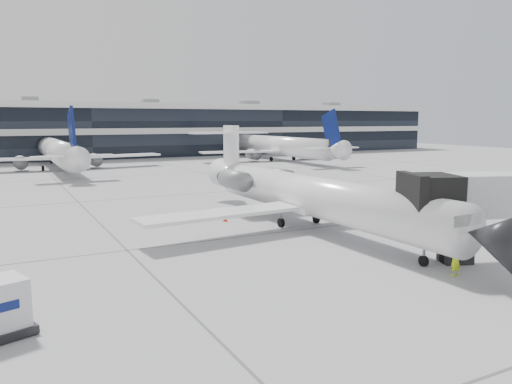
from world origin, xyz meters
TOP-DOWN VIEW (x-y plane):
  - ground at (0.00, 0.00)m, footprint 220.00×220.00m
  - terminal at (0.00, 82.00)m, footprint 170.00×22.00m
  - bg_jet_center at (-8.00, 55.00)m, footprint 32.00×40.00m
  - bg_jet_right at (32.00, 55.00)m, footprint 32.00×40.00m
  - regional_jet at (3.09, 0.23)m, footprint 25.21×31.38m
  - ramp_worker at (3.42, -12.57)m, footprint 0.64×0.43m
  - traffic_cone at (-1.25, 5.21)m, footprint 0.46×0.46m

SIDE VIEW (x-z plane):
  - ground at x=0.00m, z-range 0.00..0.00m
  - bg_jet_center at x=-8.00m, z-range -4.80..4.80m
  - bg_jet_right at x=32.00m, z-range -4.80..4.80m
  - traffic_cone at x=-1.25m, z-range -0.01..0.50m
  - ramp_worker at x=3.42m, z-range 0.00..1.73m
  - regional_jet at x=3.09m, z-range -1.15..6.11m
  - terminal at x=0.00m, z-range 0.00..10.00m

